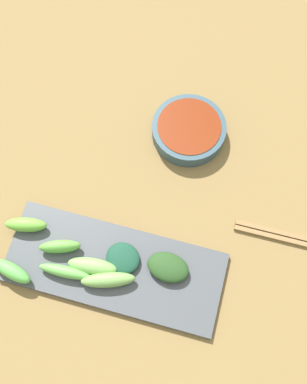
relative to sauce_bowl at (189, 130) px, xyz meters
name	(u,v)px	position (x,y,z in m)	size (l,w,h in m)	color
tabletop	(148,207)	(0.16, -0.04, -0.03)	(2.10, 2.10, 0.02)	olive
sauce_bowl	(189,130)	(0.00, 0.00, 0.00)	(0.14, 0.14, 0.03)	#314A57
serving_plate	(115,267)	(0.29, -0.06, -0.01)	(0.15, 0.38, 0.01)	#44474E
broccoli_stalk_0	(92,266)	(0.30, -0.10, 0.01)	(0.03, 0.09, 0.03)	#79B358
broccoli_stalk_1	(108,280)	(0.32, -0.06, 0.01)	(0.03, 0.09, 0.03)	#72A353
broccoli_leafy_2	(168,267)	(0.27, 0.03, 0.01)	(0.05, 0.07, 0.02)	#264820
broccoli_stalk_3	(26,225)	(0.26, -0.23, 0.01)	(0.03, 0.07, 0.03)	#6AB33D
broccoli_stalk_4	(60,247)	(0.29, -0.16, 0.01)	(0.02, 0.07, 0.03)	#5EA542
broccoli_stalk_5	(65,272)	(0.33, -0.14, 0.01)	(0.02, 0.09, 0.02)	#65B851
broccoli_leafy_6	(123,258)	(0.28, -0.05, 0.00)	(0.05, 0.06, 0.02)	#194533
broccoli_stalk_7	(12,271)	(0.35, -0.23, 0.01)	(0.03, 0.07, 0.03)	#5CB84F
chopsticks	(297,241)	(0.16, 0.24, -0.01)	(0.03, 0.23, 0.01)	olive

